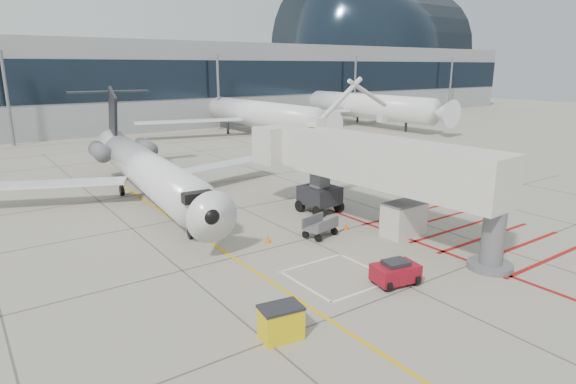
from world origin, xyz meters
TOP-DOWN VIEW (x-y plane):
  - ground_plane at (0.00, 0.00)m, footprint 260.00×260.00m
  - regional_jet at (-5.04, 15.20)m, footprint 26.97×32.69m
  - jet_bridge at (4.57, 1.82)m, footprint 10.61×20.13m
  - pushback_tug at (-0.30, -3.27)m, footprint 2.34×1.70m
  - spill_bin at (-7.41, -4.04)m, footprint 1.69×1.26m
  - baggage_cart at (0.91, 3.91)m, footprint 2.28×1.73m
  - ground_power_unit at (5.27, 1.21)m, footprint 2.65×1.58m
  - cone_nose at (-2.23, 4.90)m, footprint 0.34×0.34m
  - cone_side at (3.12, 4.00)m, footprint 0.33×0.33m
  - terminal_building at (10.00, 70.00)m, footprint 180.00×28.00m
  - terminal_glass_band at (10.00, 55.95)m, footprint 180.00×0.10m
  - terminal_dome at (70.00, 70.00)m, footprint 40.00×28.00m
  - bg_aircraft_c at (21.11, 46.00)m, footprint 34.07×37.86m
  - bg_aircraft_d at (42.32, 46.00)m, footprint 36.75×40.83m

SIDE VIEW (x-z plane):
  - ground_plane at x=0.00m, z-range 0.00..0.00m
  - cone_side at x=3.12m, z-range 0.00..0.46m
  - cone_nose at x=-2.23m, z-range 0.00..0.48m
  - pushback_tug at x=-0.30m, z-range 0.00..1.24m
  - baggage_cart at x=0.91m, z-range 0.00..1.29m
  - spill_bin at x=-7.41m, z-range 0.00..1.34m
  - ground_power_unit at x=5.27m, z-range 0.00..2.08m
  - jet_bridge at x=4.57m, z-range 0.00..7.81m
  - regional_jet at x=-5.04m, z-range 0.00..8.01m
  - bg_aircraft_c at x=21.11m, z-range 0.00..11.36m
  - bg_aircraft_d at x=42.32m, z-range 0.00..12.25m
  - terminal_building at x=10.00m, z-range 0.00..14.00m
  - terminal_glass_band at x=10.00m, z-range 5.00..11.00m
  - terminal_dome at x=70.00m, z-range 0.00..28.00m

